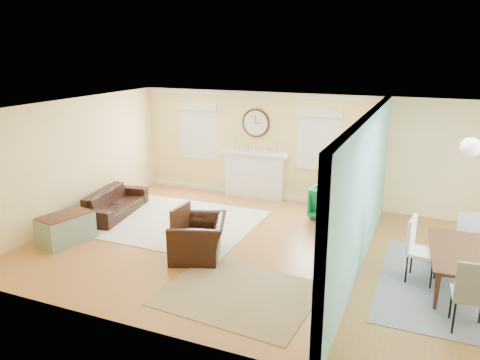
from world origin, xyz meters
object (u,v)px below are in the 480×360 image
object	(u,v)px
credenza	(353,209)
dining_table	(465,270)
eames_chair	(198,238)
sofa	(114,203)
green_chair	(331,202)

from	to	relation	value
credenza	dining_table	distance (m)	2.80
eames_chair	sofa	bearing A→B (deg)	-134.06
eames_chair	dining_table	distance (m)	4.36
green_chair	sofa	bearing A→B (deg)	25.91
eames_chair	green_chair	distance (m)	3.33
sofa	credenza	xyz separation A→B (m)	(5.02, 1.27, 0.12)
credenza	dining_table	size ratio (longest dim) A/B	0.92
eames_chair	dining_table	world-z (taller)	eames_chair
sofa	eames_chair	distance (m)	2.98
dining_table	eames_chair	bearing A→B (deg)	93.60
sofa	green_chair	size ratio (longest dim) A/B	2.42
credenza	eames_chair	bearing A→B (deg)	-132.92
green_chair	dining_table	bearing A→B (deg)	144.18
sofa	dining_table	xyz separation A→B (m)	(7.06, -0.65, 0.03)
eames_chair	credenza	xyz separation A→B (m)	(2.29, 2.46, 0.05)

